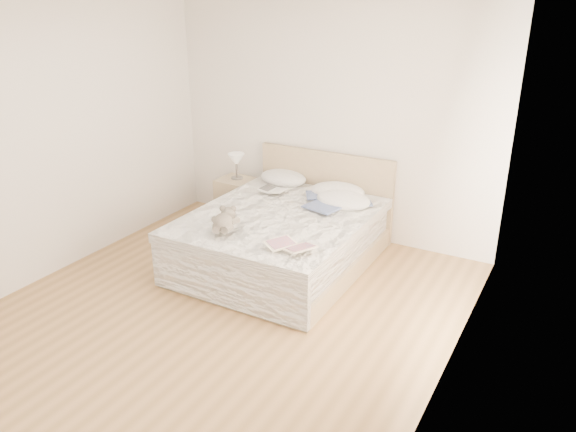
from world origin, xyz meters
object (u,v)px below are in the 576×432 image
object	(u,v)px
nightstand	(238,200)
childrens_book	(291,246)
bed	(284,237)
photo_book	(273,190)
teddy_bear	(223,228)
table_lamp	(236,161)

from	to	relation	value
nightstand	childrens_book	bearing A→B (deg)	-43.55
bed	nightstand	bearing A→B (deg)	145.87
photo_book	childrens_book	xyz separation A→B (m)	(0.90, -1.22, 0.00)
bed	childrens_book	xyz separation A→B (m)	(0.51, -0.78, 0.32)
childrens_book	teddy_bear	distance (m)	0.74
table_lamp	teddy_bear	size ratio (longest dim) A/B	0.94
bed	table_lamp	size ratio (longest dim) A/B	6.69
nightstand	photo_book	world-z (taller)	photo_book
nightstand	photo_book	xyz separation A→B (m)	(0.71, -0.30, 0.35)
table_lamp	childrens_book	size ratio (longest dim) A/B	0.79
bed	nightstand	size ratio (longest dim) A/B	3.83
childrens_book	teddy_bear	xyz separation A→B (m)	(-0.73, 0.01, 0.02)
nightstand	table_lamp	xyz separation A→B (m)	(-0.02, 0.03, 0.51)
bed	nightstand	xyz separation A→B (m)	(-1.09, 0.74, -0.03)
nightstand	photo_book	distance (m)	0.84
teddy_bear	childrens_book	bearing A→B (deg)	-24.74
table_lamp	photo_book	size ratio (longest dim) A/B	1.03
bed	childrens_book	size ratio (longest dim) A/B	5.26
photo_book	nightstand	bearing A→B (deg)	160.26
bed	nightstand	world-z (taller)	bed
photo_book	teddy_bear	xyz separation A→B (m)	(0.16, -1.21, 0.02)
teddy_bear	nightstand	bearing A→B (deg)	95.91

